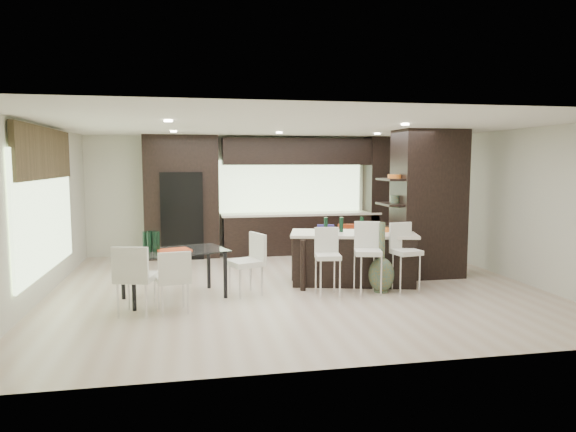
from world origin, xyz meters
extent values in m
plane|color=#C3AC95|center=(0.00, 0.00, 0.00)|extent=(8.00, 8.00, 0.00)
cube|color=beige|center=(0.00, 3.50, 1.35)|extent=(8.00, 0.02, 2.70)
cube|color=beige|center=(-4.00, 0.00, 1.35)|extent=(0.02, 7.00, 2.70)
cube|color=beige|center=(4.00, 0.00, 1.35)|extent=(0.02, 7.00, 2.70)
cube|color=white|center=(0.00, 0.00, 2.70)|extent=(8.00, 7.00, 0.02)
cube|color=#B2D199|center=(-3.96, 0.20, 1.35)|extent=(0.04, 3.20, 1.90)
cube|color=#B2D199|center=(0.60, 3.46, 1.55)|extent=(3.40, 0.04, 1.20)
cube|color=brown|center=(-3.93, 0.20, 2.25)|extent=(0.08, 3.00, 0.80)
cube|color=white|center=(0.00, 0.25, 2.68)|extent=(4.00, 3.00, 0.02)
cube|color=black|center=(0.50, 3.17, 1.35)|extent=(6.80, 0.68, 2.70)
cube|color=black|center=(-1.90, 3.12, 0.95)|extent=(0.90, 0.68, 1.90)
cube|color=black|center=(2.60, 0.40, 1.35)|extent=(1.20, 0.80, 2.70)
cube|color=black|center=(1.05, 0.08, 0.45)|extent=(2.30, 1.42, 0.89)
cube|color=silver|center=(0.40, -0.67, 0.43)|extent=(0.43, 0.43, 0.87)
cube|color=silver|center=(1.05, -0.69, 0.47)|extent=(0.50, 0.50, 0.93)
cube|color=silver|center=(1.71, -0.68, 0.45)|extent=(0.47, 0.47, 0.91)
cube|color=black|center=(1.31, 1.60, 0.25)|extent=(1.34, 0.70, 0.49)
cube|color=white|center=(-1.98, -0.39, 0.38)|extent=(1.76, 1.33, 0.75)
cube|color=silver|center=(-1.98, -1.13, 0.41)|extent=(0.52, 0.52, 0.83)
cube|color=silver|center=(-2.47, -1.15, 0.46)|extent=(0.60, 0.60, 0.91)
cube|color=silver|center=(-0.88, -0.39, 0.45)|extent=(0.63, 0.63, 0.91)
camera|label=1|loc=(-1.72, -8.39, 2.11)|focal=32.00mm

